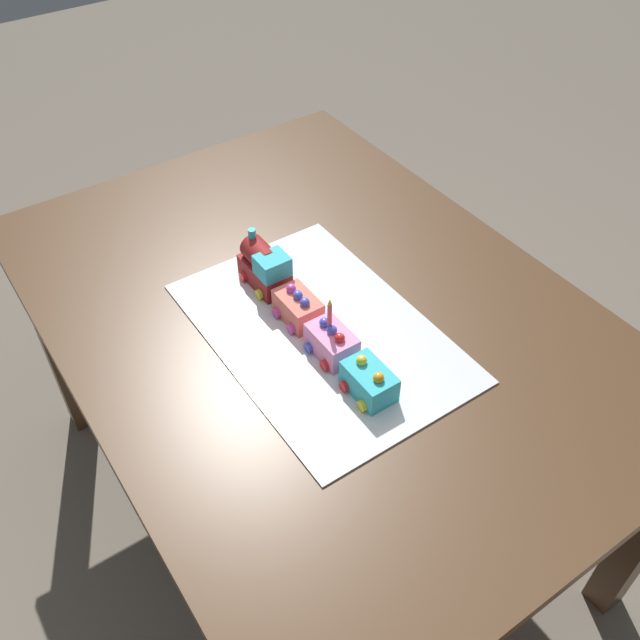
# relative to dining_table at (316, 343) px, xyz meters

# --- Properties ---
(ground_plane) EXTENTS (8.00, 8.00, 0.00)m
(ground_plane) POSITION_rel_dining_table_xyz_m (0.00, 0.00, -0.63)
(ground_plane) COLOR #6B6054
(dining_table) EXTENTS (1.40, 1.00, 0.74)m
(dining_table) POSITION_rel_dining_table_xyz_m (0.00, 0.00, 0.00)
(dining_table) COLOR #4C331E
(dining_table) RESTS_ON ground
(cake_board) EXTENTS (0.60, 0.40, 0.00)m
(cake_board) POSITION_rel_dining_table_xyz_m (0.06, -0.03, 0.11)
(cake_board) COLOR silver
(cake_board) RESTS_ON dining_table
(cake_locomotive) EXTENTS (0.14, 0.08, 0.12)m
(cake_locomotive) POSITION_rel_dining_table_xyz_m (-0.12, -0.05, 0.16)
(cake_locomotive) COLOR maroon
(cake_locomotive) RESTS_ON cake_board
(cake_car_gondola_coral) EXTENTS (0.10, 0.08, 0.07)m
(cake_car_gondola_coral) POSITION_rel_dining_table_xyz_m (0.01, -0.05, 0.14)
(cake_car_gondola_coral) COLOR #F27260
(cake_car_gondola_coral) RESTS_ON cake_board
(cake_car_tanker_bubblegum) EXTENTS (0.10, 0.08, 0.07)m
(cake_car_tanker_bubblegum) POSITION_rel_dining_table_xyz_m (0.13, -0.05, 0.14)
(cake_car_tanker_bubblegum) COLOR pink
(cake_car_tanker_bubblegum) RESTS_ON cake_board
(cake_car_caboose_turquoise) EXTENTS (0.10, 0.08, 0.07)m
(cake_car_caboose_turquoise) POSITION_rel_dining_table_xyz_m (0.25, -0.05, 0.14)
(cake_car_caboose_turquoise) COLOR #38B7C6
(cake_car_caboose_turquoise) RESTS_ON cake_board
(birthday_candle) EXTENTS (0.01, 0.01, 0.06)m
(birthday_candle) POSITION_rel_dining_table_xyz_m (0.12, -0.05, 0.21)
(birthday_candle) COLOR #F24C59
(birthday_candle) RESTS_ON cake_car_tanker_bubblegum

